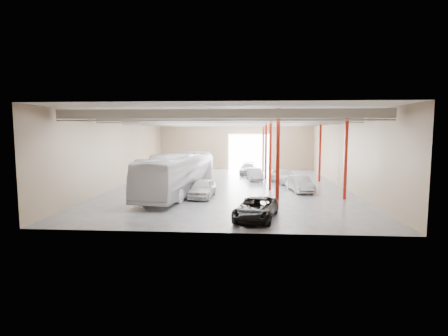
# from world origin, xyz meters

# --- Properties ---
(depot_shell) EXTENTS (22.12, 32.12, 7.06)m
(depot_shell) POSITION_xyz_m (0.13, 0.48, 4.98)
(depot_shell) COLOR #4F4F54
(depot_shell) RESTS_ON ground
(coach_bus) EXTENTS (4.81, 13.11, 3.57)m
(coach_bus) POSITION_xyz_m (-4.22, -5.03, 1.78)
(coach_bus) COLOR silver
(coach_bus) RESTS_ON ground
(black_sedan) EXTENTS (3.23, 5.28, 1.37)m
(black_sedan) POSITION_xyz_m (2.26, -13.00, 0.68)
(black_sedan) COLOR black
(black_sedan) RESTS_ON ground
(car_row_a) EXTENTS (2.14, 4.60, 1.52)m
(car_row_a) POSITION_xyz_m (-2.00, -6.00, 0.76)
(car_row_a) COLOR silver
(car_row_a) RESTS_ON ground
(car_row_b) EXTENTS (1.98, 4.24, 1.34)m
(car_row_b) POSITION_xyz_m (2.50, 4.50, 0.67)
(car_row_b) COLOR #A2A2A7
(car_row_b) RESTS_ON ground
(car_row_c) EXTENTS (2.30, 5.00, 1.41)m
(car_row_c) POSITION_xyz_m (1.79, 9.70, 0.71)
(car_row_c) COLOR gray
(car_row_c) RESTS_ON ground
(car_right_near) EXTENTS (2.20, 4.60, 1.46)m
(car_right_near) POSITION_xyz_m (6.47, -2.63, 0.73)
(car_right_near) COLOR #A9AAAE
(car_right_near) RESTS_ON ground
(car_right_far) EXTENTS (3.17, 4.96, 1.57)m
(car_right_far) POSITION_xyz_m (5.50, 2.57, 0.79)
(car_right_far) COLOR silver
(car_right_far) RESTS_ON ground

